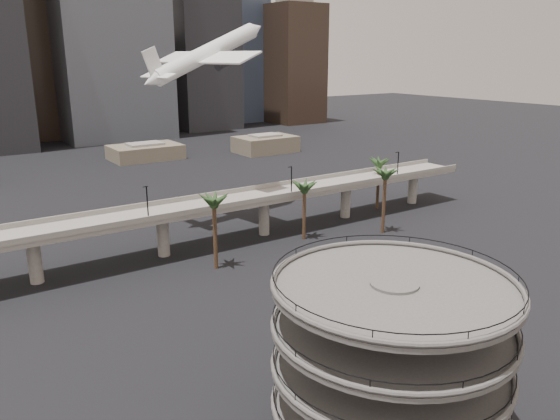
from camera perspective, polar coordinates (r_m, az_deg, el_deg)
ground at (r=68.59m, az=16.48°, el=-16.23°), size 700.00×700.00×0.00m
parking_ramp at (r=52.78m, az=11.48°, el=-13.84°), size 22.20×22.20×17.35m
overpass at (r=105.53m, az=-6.72°, el=0.19°), size 130.00×9.30×14.70m
palm_trees at (r=109.97m, az=5.03°, el=3.01°), size 54.40×18.40×14.00m
low_buildings at (r=188.37m, az=-17.34°, el=5.14°), size 135.00×27.50×6.80m
skyline at (r=260.06m, az=-21.60°, el=17.41°), size 269.00×86.00×129.30m
airborne_jet at (r=117.61m, az=-7.66°, el=15.85°), size 31.71×28.99×14.62m
car_a at (r=72.64m, az=7.66°, el=-13.10°), size 4.04×1.64×1.38m
car_b at (r=90.02m, az=14.90°, el=-7.47°), size 5.28×2.41×1.68m
car_c at (r=90.77m, az=16.27°, el=-7.40°), size 5.95×4.67×1.61m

